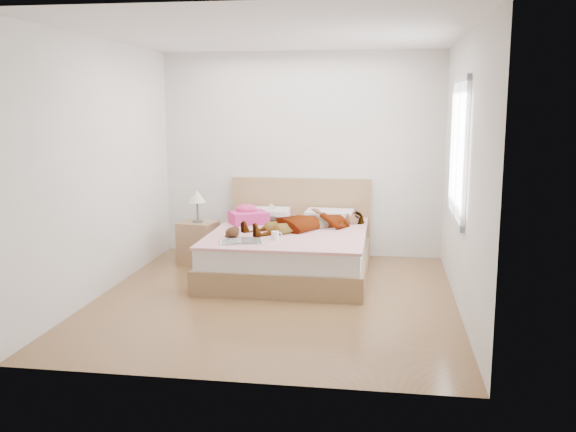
% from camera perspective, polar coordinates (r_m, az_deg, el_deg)
% --- Properties ---
extents(ground, '(4.00, 4.00, 0.00)m').
position_cam_1_polar(ground, '(6.56, -1.12, -7.32)').
color(ground, '#502E19').
rests_on(ground, ground).
extents(woman, '(1.62, 1.47, 0.22)m').
position_cam_1_polar(woman, '(7.48, 1.85, -0.27)').
color(woman, white).
rests_on(woman, bed).
extents(hair, '(0.48, 0.56, 0.07)m').
position_cam_1_polar(hair, '(8.01, -1.82, -0.11)').
color(hair, black).
rests_on(hair, bed).
extents(phone, '(0.09, 0.10, 0.05)m').
position_cam_1_polar(phone, '(7.93, -1.39, 0.87)').
color(phone, silver).
rests_on(phone, bed).
extents(room_shell, '(4.00, 4.00, 4.00)m').
position_cam_1_polar(room_shell, '(6.53, 14.92, 5.69)').
color(room_shell, white).
rests_on(room_shell, ground).
extents(bed, '(1.80, 2.08, 1.00)m').
position_cam_1_polar(bed, '(7.48, 0.21, -2.96)').
color(bed, brown).
rests_on(bed, ground).
extents(towel, '(0.55, 0.51, 0.23)m').
position_cam_1_polar(towel, '(7.81, -3.56, 0.03)').
color(towel, '#D93B8D').
rests_on(towel, bed).
extents(magazine, '(0.53, 0.41, 0.03)m').
position_cam_1_polar(magazine, '(6.77, -4.16, -2.25)').
color(magazine, silver).
rests_on(magazine, bed).
extents(coffee_mug, '(0.13, 0.11, 0.09)m').
position_cam_1_polar(coffee_mug, '(6.85, -1.13, -1.74)').
color(coffee_mug, white).
rests_on(coffee_mug, bed).
extents(plush_toy, '(0.16, 0.23, 0.12)m').
position_cam_1_polar(plush_toy, '(6.95, -4.93, -1.46)').
color(plush_toy, '#321A0D').
rests_on(plush_toy, bed).
extents(nightstand, '(0.48, 0.45, 0.91)m').
position_cam_1_polar(nightstand, '(7.97, -7.99, -2.05)').
color(nightstand, brown).
rests_on(nightstand, ground).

